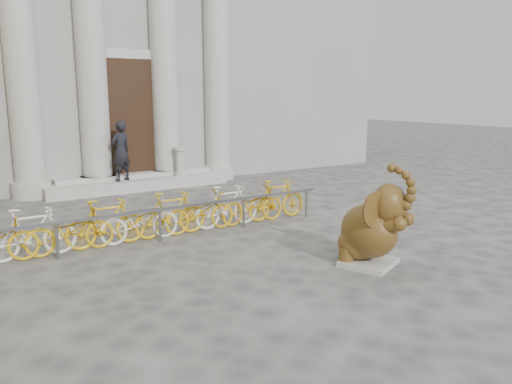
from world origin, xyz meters
TOP-DOWN VIEW (x-y plane):
  - ground at (0.00, 0.00)m, footprint 80.00×80.00m
  - classical_building at (0.00, 14.93)m, footprint 22.00×10.70m
  - entrance_steps at (0.00, 9.40)m, footprint 6.00×1.20m
  - elephant_statue at (0.95, -0.10)m, footprint 1.28×1.50m
  - bike_rack at (-1.72, 3.65)m, footprint 8.29×0.53m
  - pedestrian at (-0.61, 9.21)m, footprint 0.82×0.69m
  - balustrade_post at (1.35, 9.10)m, footprint 0.39×0.39m

SIDE VIEW (x-z plane):
  - ground at x=0.00m, z-range 0.00..0.00m
  - entrance_steps at x=0.00m, z-range 0.00..0.36m
  - bike_rack at x=-1.72m, z-range 0.00..1.00m
  - elephant_statue at x=0.95m, z-range -0.26..1.63m
  - balustrade_post at x=1.35m, z-range 0.32..1.28m
  - pedestrian at x=-0.61m, z-range 0.36..2.27m
  - classical_building at x=0.00m, z-range -0.02..11.98m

